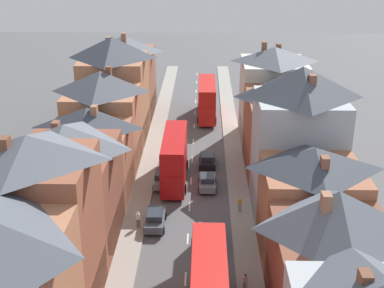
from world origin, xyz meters
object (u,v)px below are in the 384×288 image
(car_mid_black, at_px, (162,178))
(pedestrian_far_left, at_px, (138,218))
(car_mid_white, at_px, (208,237))
(car_parked_right_a, at_px, (207,160))
(car_near_silver, at_px, (155,218))
(car_near_blue, at_px, (207,181))
(double_decker_bus_far_approaching, at_px, (207,99))
(double_decker_bus_mid_street, at_px, (174,157))
(pedestrian_far_right, at_px, (240,203))
(pedestrian_mid_right, at_px, (245,282))

(car_mid_black, height_order, pedestrian_far_left, pedestrian_far_left)
(car_mid_white, distance_m, pedestrian_far_left, 7.04)
(car_mid_white, bearing_deg, car_parked_right_a, 90.00)
(car_near_silver, height_order, pedestrian_far_left, pedestrian_far_left)
(car_near_blue, xyz_separation_m, pedestrian_far_left, (-6.45, -8.51, 0.22))
(car_mid_black, bearing_deg, pedestrian_far_left, -99.55)
(double_decker_bus_far_approaching, relative_size, car_near_silver, 2.50)
(car_mid_black, bearing_deg, double_decker_bus_far_approaching, 78.09)
(double_decker_bus_mid_street, xyz_separation_m, car_mid_white, (3.61, -13.17, -1.99))
(car_parked_right_a, relative_size, pedestrian_far_left, 2.46)
(car_mid_white, relative_size, pedestrian_far_left, 2.81)
(car_near_blue, height_order, car_near_silver, car_near_silver)
(car_near_blue, bearing_deg, car_mid_white, -90.00)
(car_parked_right_a, bearing_deg, pedestrian_far_right, -74.29)
(car_near_blue, height_order, car_parked_right_a, car_near_blue)
(double_decker_bus_far_approaching, bearing_deg, car_parked_right_a, -89.97)
(car_near_blue, relative_size, pedestrian_far_left, 2.50)
(double_decker_bus_far_approaching, bearing_deg, car_near_silver, -98.70)
(pedestrian_far_right, bearing_deg, double_decker_bus_far_approaching, 96.15)
(car_mid_white, bearing_deg, car_mid_black, 112.14)
(double_decker_bus_mid_street, bearing_deg, car_near_silver, -97.43)
(car_mid_black, relative_size, car_mid_white, 0.96)
(double_decker_bus_mid_street, bearing_deg, pedestrian_far_left, -105.36)
(double_decker_bus_mid_street, height_order, car_mid_black, double_decker_bus_mid_street)
(car_mid_white, height_order, pedestrian_far_right, pedestrian_far_right)
(double_decker_bus_mid_street, distance_m, pedestrian_far_left, 10.88)
(double_decker_bus_far_approaching, xyz_separation_m, car_mid_white, (0.01, -35.24, -1.99))
(double_decker_bus_far_approaching, distance_m, car_near_blue, 23.99)
(double_decker_bus_far_approaching, height_order, pedestrian_far_left, double_decker_bus_far_approaching)
(double_decker_bus_mid_street, distance_m, car_near_silver, 10.18)
(car_parked_right_a, distance_m, pedestrian_far_right, 11.61)
(double_decker_bus_far_approaching, distance_m, pedestrian_far_left, 33.10)
(pedestrian_mid_right, bearing_deg, double_decker_bus_mid_street, 107.98)
(car_near_silver, bearing_deg, double_decker_bus_mid_street, 82.57)
(pedestrian_far_right, bearing_deg, car_mid_black, 143.01)
(double_decker_bus_mid_street, bearing_deg, car_mid_black, -138.99)
(double_decker_bus_mid_street, xyz_separation_m, pedestrian_far_right, (6.75, -7.18, -1.78))
(car_near_silver, xyz_separation_m, car_mid_white, (4.90, -3.27, 0.00))
(double_decker_bus_far_approaching, bearing_deg, car_mid_white, -89.99)
(double_decker_bus_mid_street, bearing_deg, car_near_blue, -26.94)
(car_mid_black, bearing_deg, pedestrian_far_right, -36.99)
(car_mid_black, relative_size, pedestrian_mid_right, 2.68)
(car_parked_right_a, relative_size, pedestrian_mid_right, 2.46)
(car_near_blue, distance_m, pedestrian_far_right, 6.21)
(car_near_silver, relative_size, car_parked_right_a, 1.09)
(double_decker_bus_far_approaching, height_order, car_parked_right_a, double_decker_bus_far_approaching)
(pedestrian_mid_right, bearing_deg, car_mid_white, 113.05)
(car_near_blue, relative_size, car_mid_white, 0.89)
(car_near_silver, bearing_deg, pedestrian_mid_right, -52.00)
(car_mid_white, xyz_separation_m, pedestrian_far_left, (-6.45, 2.82, 0.21))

